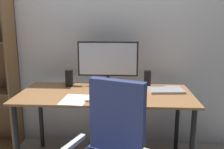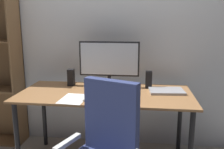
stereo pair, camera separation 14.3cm
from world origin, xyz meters
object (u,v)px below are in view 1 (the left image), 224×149
Objects in this scene: laptop at (166,90)px; speaker_left at (69,78)px; mouse at (131,99)px; coffee_mug at (121,89)px; monitor at (108,61)px; speaker_right at (147,79)px; keyboard at (102,99)px; desk at (105,101)px.

speaker_left is (-0.96, 0.13, 0.07)m from laptop.
mouse is 0.22m from coffee_mug.
speaker_right is at bearing -1.13° from monitor.
monitor is at bearing 109.42° from mouse.
mouse is (0.24, -0.01, 0.01)m from keyboard.
speaker_left is (-0.54, 0.26, 0.04)m from coffee_mug.
speaker_right reaches higher than coffee_mug.
speaker_right is at bearing 62.70° from mouse.
coffee_mug is 0.55× the size of speaker_right.
laptop is at bearing 8.94° from desk.
speaker_left reaches higher than mouse.
keyboard is 3.02× the size of mouse.
mouse is 0.56× the size of speaker_right.
monitor is 0.37m from coffee_mug.
speaker_left and speaker_right have the same top height.
speaker_left is at bearing -178.87° from monitor.
speaker_left is (-0.40, -0.01, -0.18)m from monitor.
monitor reaches higher than keyboard.
coffee_mug is at bearing 50.92° from keyboard.
monitor is 6.44× the size of coffee_mug.
monitor is 0.44m from speaker_left.
mouse reaches higher than laptop.
desk is at bearing -91.69° from monitor.
desk is 17.17× the size of coffee_mug.
mouse is (0.24, -0.23, 0.10)m from desk.
coffee_mug is at bearing -14.24° from desk.
laptop reaches higher than keyboard.
monitor is at bearing 87.80° from keyboard.
speaker_left reaches higher than coffee_mug.
desk is 0.24m from keyboard.
speaker_left is (-0.38, 0.45, 0.08)m from keyboard.
desk is 9.46× the size of speaker_right.
mouse is (0.23, -0.46, -0.25)m from monitor.
keyboard is 0.25m from coffee_mug.
monitor reaches higher than speaker_left.
keyboard is at bearing -91.58° from desk.
speaker_right is (0.17, 0.45, 0.07)m from mouse.
speaker_left is at bearing 150.68° from desk.
desk is 0.48m from speaker_left.
coffee_mug is (0.14, -0.26, -0.22)m from monitor.
desk is 9.46× the size of speaker_left.
mouse is at bearing -140.97° from laptop.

